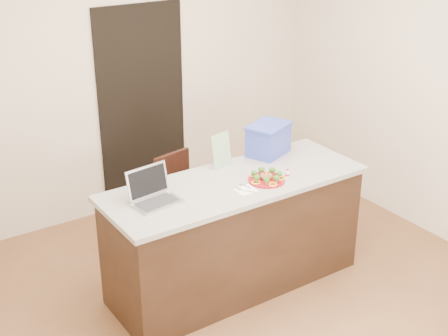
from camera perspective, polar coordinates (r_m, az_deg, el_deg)
ground at (r=5.01m, az=2.62°, el=-11.77°), size 4.00×4.00×0.00m
room_shell at (r=4.28m, az=3.03°, el=6.15°), size 4.00×4.00×4.00m
doorway at (r=6.13m, az=-7.47°, el=5.44°), size 0.90×0.02×2.00m
island at (r=4.93m, az=1.00°, el=-6.00°), size 2.06×0.76×0.92m
plate at (r=4.72m, az=3.91°, el=-1.07°), size 0.28×0.28×0.02m
meatballs at (r=4.72m, az=3.89°, el=-0.76°), size 0.11×0.10×0.04m
broccoli at (r=4.71m, az=3.92°, el=-0.59°), size 0.23×0.24×0.04m
pepper_rings at (r=4.72m, az=3.91°, el=-0.97°), size 0.27×0.27×0.01m
napkin at (r=4.57m, az=1.99°, el=-2.02°), size 0.15×0.15×0.01m
fork at (r=4.57m, az=1.72°, el=-1.97°), size 0.08×0.15×0.00m
knife at (r=4.58m, az=2.42°, el=-1.92°), size 0.04×0.18×0.01m
yogurt_bottle at (r=4.79m, az=5.81°, el=-0.55°), size 0.03×0.03×0.07m
laptop at (r=4.43m, az=-6.59°, el=-2.21°), size 0.36×0.30×0.24m
leaflet at (r=4.92m, az=-0.23°, el=1.65°), size 0.20×0.09×0.27m
blue_box at (r=5.17m, az=4.08°, el=2.65°), size 0.43×0.38×0.26m
chair at (r=5.49m, az=-4.24°, el=-2.51°), size 0.44×0.45×0.85m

